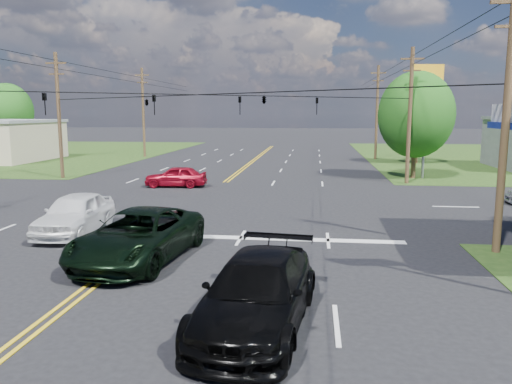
# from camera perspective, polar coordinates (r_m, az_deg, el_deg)

# --- Properties ---
(ground) EXTENTS (280.00, 280.00, 0.00)m
(ground) POSITION_cam_1_polar(r_m,az_deg,el_deg) (28.58, -6.35, -1.12)
(ground) COLOR black
(ground) RESTS_ON ground
(stop_bar) EXTENTS (10.00, 0.50, 0.02)m
(stop_bar) POSITION_cam_1_polar(r_m,az_deg,el_deg) (20.09, 2.49, -5.42)
(stop_bar) COLOR silver
(stop_bar) RESTS_ON ground
(pole_se) EXTENTS (1.60, 0.28, 9.50)m
(pole_se) POSITION_cam_1_polar(r_m,az_deg,el_deg) (19.55, 26.69, 7.81)
(pole_se) COLOR #49361F
(pole_se) RESTS_ON ground
(pole_nw) EXTENTS (1.60, 0.28, 9.50)m
(pole_nw) POSITION_cam_1_polar(r_m,az_deg,el_deg) (41.25, -21.60, 8.28)
(pole_nw) COLOR #49361F
(pole_nw) RESTS_ON ground
(pole_ne) EXTENTS (1.60, 0.28, 9.50)m
(pole_ne) POSITION_cam_1_polar(r_m,az_deg,el_deg) (36.99, 17.16, 8.49)
(pole_ne) COLOR #49361F
(pole_ne) RESTS_ON ground
(pole_left_far) EXTENTS (1.60, 0.28, 10.00)m
(pole_left_far) POSITION_cam_1_polar(r_m,az_deg,el_deg) (58.70, -12.76, 8.97)
(pole_left_far) COLOR #49361F
(pole_left_far) RESTS_ON ground
(pole_right_far) EXTENTS (1.60, 0.28, 10.00)m
(pole_right_far) POSITION_cam_1_polar(r_m,az_deg,el_deg) (55.79, 13.66, 8.95)
(pole_right_far) COLOR #49361F
(pole_right_far) RESTS_ON ground
(span_wire_signals) EXTENTS (26.00, 18.00, 1.13)m
(span_wire_signals) POSITION_cam_1_polar(r_m,az_deg,el_deg) (28.16, -6.57, 10.98)
(span_wire_signals) COLOR black
(span_wire_signals) RESTS_ON ground
(power_lines) EXTENTS (26.04, 100.00, 0.64)m
(power_lines) POSITION_cam_1_polar(r_m,az_deg,el_deg) (26.44, -7.71, 16.76)
(power_lines) COLOR black
(power_lines) RESTS_ON ground
(tree_right_a) EXTENTS (5.70, 5.70, 8.18)m
(tree_right_a) POSITION_cam_1_polar(r_m,az_deg,el_deg) (40.13, 17.81, 8.41)
(tree_right_a) COLOR #49361F
(tree_right_a) RESTS_ON ground
(tree_right_b) EXTENTS (4.94, 4.94, 7.09)m
(tree_right_b) POSITION_cam_1_polar(r_m,az_deg,el_deg) (52.39, 17.98, 7.73)
(tree_right_b) COLOR #49361F
(tree_right_b) RESTS_ON ground
(tree_far_l) EXTENTS (6.08, 6.08, 8.72)m
(tree_far_l) POSITION_cam_1_polar(r_m,az_deg,el_deg) (70.73, -26.48, 8.25)
(tree_far_l) COLOR #49361F
(tree_far_l) RESTS_ON ground
(pickup_dkgreen) EXTENTS (3.57, 6.52, 1.73)m
(pickup_dkgreen) POSITION_cam_1_polar(r_m,az_deg,el_deg) (17.49, -13.28, -4.92)
(pickup_dkgreen) COLOR black
(pickup_dkgreen) RESTS_ON ground
(suv_black) EXTENTS (2.95, 5.94, 1.66)m
(suv_black) POSITION_cam_1_polar(r_m,az_deg,el_deg) (11.94, 0.13, -11.47)
(suv_black) COLOR black
(suv_black) RESTS_ON ground
(pickup_white) EXTENTS (2.25, 5.09, 1.70)m
(pickup_white) POSITION_cam_1_polar(r_m,az_deg,el_deg) (22.18, -19.98, -2.32)
(pickup_white) COLOR white
(pickup_white) RESTS_ON ground
(sedan_red) EXTENTS (4.30, 1.96, 1.43)m
(sedan_red) POSITION_cam_1_polar(r_m,az_deg,el_deg) (34.48, -9.16, 1.77)
(sedan_red) COLOR maroon
(sedan_red) RESTS_ON ground
(polesign_ne) EXTENTS (2.37, 0.59, 8.59)m
(polesign_ne) POSITION_cam_1_polar(r_m,az_deg,el_deg) (40.23, 18.94, 11.07)
(polesign_ne) COLOR #A5A5AA
(polesign_ne) RESTS_ON ground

